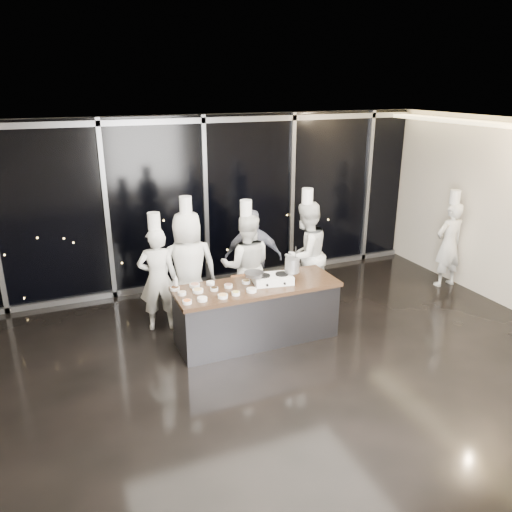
{
  "coord_description": "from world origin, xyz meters",
  "views": [
    {
      "loc": [
        -2.63,
        -5.41,
        3.75
      ],
      "look_at": [
        0.11,
        1.2,
        1.24
      ],
      "focal_mm": 35.0,
      "sensor_mm": 36.0,
      "label": 1
    }
  ],
  "objects_px": {
    "guest": "(253,258)",
    "chef_left": "(189,268)",
    "stock_pot": "(292,265)",
    "chef_far_left": "(158,278)",
    "chef_side": "(449,244)",
    "demo_counter": "(257,312)",
    "stove": "(273,279)",
    "chef_center": "(246,265)",
    "frying_pan": "(253,274)",
    "chef_right": "(305,254)"
  },
  "relations": [
    {
      "from": "stock_pot",
      "to": "chef_left",
      "type": "distance_m",
      "value": 1.68
    },
    {
      "from": "stove",
      "to": "chef_right",
      "type": "distance_m",
      "value": 1.34
    },
    {
      "from": "guest",
      "to": "chef_left",
      "type": "bearing_deg",
      "value": 33.48
    },
    {
      "from": "chef_far_left",
      "to": "chef_center",
      "type": "height_order",
      "value": "chef_center"
    },
    {
      "from": "chef_center",
      "to": "chef_right",
      "type": "distance_m",
      "value": 1.09
    },
    {
      "from": "stove",
      "to": "chef_center",
      "type": "xyz_separation_m",
      "value": [
        -0.08,
        0.88,
        -0.08
      ]
    },
    {
      "from": "chef_center",
      "to": "chef_right",
      "type": "relative_size",
      "value": 0.95
    },
    {
      "from": "chef_side",
      "to": "stove",
      "type": "bearing_deg",
      "value": 7.76
    },
    {
      "from": "stock_pot",
      "to": "chef_far_left",
      "type": "height_order",
      "value": "chef_far_left"
    },
    {
      "from": "stove",
      "to": "chef_left",
      "type": "height_order",
      "value": "chef_left"
    },
    {
      "from": "chef_center",
      "to": "stove",
      "type": "bearing_deg",
      "value": 113.81
    },
    {
      "from": "frying_pan",
      "to": "chef_left",
      "type": "distance_m",
      "value": 1.18
    },
    {
      "from": "chef_center",
      "to": "chef_right",
      "type": "xyz_separation_m",
      "value": [
        1.09,
        -0.01,
        0.05
      ]
    },
    {
      "from": "guest",
      "to": "chef_side",
      "type": "relative_size",
      "value": 0.91
    },
    {
      "from": "chef_far_left",
      "to": "chef_left",
      "type": "relative_size",
      "value": 0.9
    },
    {
      "from": "chef_center",
      "to": "chef_left",
      "type": "bearing_deg",
      "value": 13.38
    },
    {
      "from": "chef_side",
      "to": "frying_pan",
      "type": "bearing_deg",
      "value": 6.31
    },
    {
      "from": "chef_center",
      "to": "frying_pan",
      "type": "bearing_deg",
      "value": 94.37
    },
    {
      "from": "stove",
      "to": "chef_far_left",
      "type": "distance_m",
      "value": 1.81
    },
    {
      "from": "stock_pot",
      "to": "chef_center",
      "type": "distance_m",
      "value": 1.02
    },
    {
      "from": "stock_pot",
      "to": "chef_left",
      "type": "relative_size",
      "value": 0.1
    },
    {
      "from": "chef_right",
      "to": "chef_center",
      "type": "bearing_deg",
      "value": -19.76
    },
    {
      "from": "frying_pan",
      "to": "chef_side",
      "type": "relative_size",
      "value": 0.28
    },
    {
      "from": "stove",
      "to": "chef_center",
      "type": "relative_size",
      "value": 0.31
    },
    {
      "from": "demo_counter",
      "to": "chef_right",
      "type": "height_order",
      "value": "chef_right"
    },
    {
      "from": "demo_counter",
      "to": "chef_far_left",
      "type": "relative_size",
      "value": 1.29
    },
    {
      "from": "chef_center",
      "to": "guest",
      "type": "xyz_separation_m",
      "value": [
        0.28,
        0.38,
        -0.03
      ]
    },
    {
      "from": "chef_left",
      "to": "chef_right",
      "type": "bearing_deg",
      "value": -179.03
    },
    {
      "from": "frying_pan",
      "to": "chef_side",
      "type": "xyz_separation_m",
      "value": [
        4.24,
        0.56,
        -0.22
      ]
    },
    {
      "from": "chef_left",
      "to": "chef_right",
      "type": "height_order",
      "value": "chef_left"
    },
    {
      "from": "demo_counter",
      "to": "chef_side",
      "type": "relative_size",
      "value": 1.31
    },
    {
      "from": "chef_right",
      "to": "chef_side",
      "type": "relative_size",
      "value": 1.11
    },
    {
      "from": "chef_left",
      "to": "chef_side",
      "type": "relative_size",
      "value": 1.12
    },
    {
      "from": "demo_counter",
      "to": "frying_pan",
      "type": "bearing_deg",
      "value": 131.55
    },
    {
      "from": "stock_pot",
      "to": "chef_far_left",
      "type": "bearing_deg",
      "value": 151.68
    },
    {
      "from": "demo_counter",
      "to": "chef_side",
      "type": "distance_m",
      "value": 4.26
    },
    {
      "from": "chef_left",
      "to": "chef_far_left",
      "type": "bearing_deg",
      "value": 5.5
    },
    {
      "from": "chef_far_left",
      "to": "chef_side",
      "type": "xyz_separation_m",
      "value": [
        5.48,
        -0.34,
        -0.01
      ]
    },
    {
      "from": "chef_left",
      "to": "chef_side",
      "type": "xyz_separation_m",
      "value": [
        4.98,
        -0.35,
        -0.1
      ]
    },
    {
      "from": "stove",
      "to": "chef_side",
      "type": "xyz_separation_m",
      "value": [
        3.95,
        0.62,
        -0.12
      ]
    },
    {
      "from": "chef_left",
      "to": "guest",
      "type": "relative_size",
      "value": 1.23
    },
    {
      "from": "stock_pot",
      "to": "guest",
      "type": "bearing_deg",
      "value": 94.51
    },
    {
      "from": "stock_pot",
      "to": "chef_left",
      "type": "height_order",
      "value": "chef_left"
    },
    {
      "from": "demo_counter",
      "to": "stove",
      "type": "height_order",
      "value": "stove"
    },
    {
      "from": "demo_counter",
      "to": "frying_pan",
      "type": "distance_m",
      "value": 0.61
    },
    {
      "from": "stove",
      "to": "frying_pan",
      "type": "relative_size",
      "value": 1.19
    },
    {
      "from": "stove",
      "to": "frying_pan",
      "type": "distance_m",
      "value": 0.31
    },
    {
      "from": "demo_counter",
      "to": "chef_right",
      "type": "distance_m",
      "value": 1.6
    },
    {
      "from": "frying_pan",
      "to": "chef_far_left",
      "type": "height_order",
      "value": "chef_far_left"
    },
    {
      "from": "chef_left",
      "to": "guest",
      "type": "height_order",
      "value": "chef_left"
    }
  ]
}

